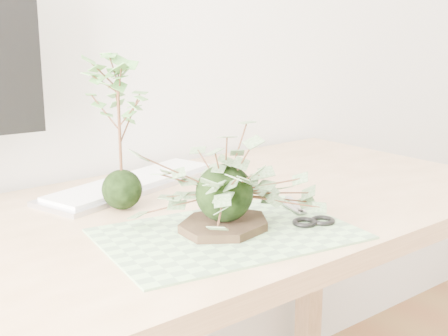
{
  "coord_description": "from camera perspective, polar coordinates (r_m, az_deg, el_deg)",
  "views": [
    {
      "loc": [
        -0.7,
        0.29,
        1.11
      ],
      "look_at": [
        0.0,
        1.14,
        0.84
      ],
      "focal_mm": 50.0,
      "sensor_mm": 36.0,
      "label": 1
    }
  ],
  "objects": [
    {
      "name": "maple_kokedama",
      "position": [
        1.2,
        -9.67,
        6.87
      ],
      "size": [
        0.23,
        0.23,
        0.33
      ],
      "rotation": [
        0.0,
        0.0,
        -0.44
      ],
      "color": "black",
      "rests_on": "desk"
    },
    {
      "name": "keyboard",
      "position": [
        1.4,
        -8.34,
        -1.39
      ],
      "size": [
        0.48,
        0.25,
        0.02
      ],
      "rotation": [
        0.0,
        0.0,
        0.27
      ],
      "color": "silver",
      "rests_on": "desk"
    },
    {
      "name": "stone_dish",
      "position": [
        1.1,
        0.03,
        -5.21
      ],
      "size": [
        0.21,
        0.21,
        0.01
      ],
      "primitive_type": "cylinder",
      "rotation": [
        0.0,
        0.0,
        0.18
      ],
      "color": "black",
      "rests_on": "cutting_mat"
    },
    {
      "name": "scissors",
      "position": [
        1.17,
        8.15,
        -4.44
      ],
      "size": [
        0.09,
        0.19,
        0.01
      ],
      "rotation": [
        0.0,
        0.0,
        -0.4
      ],
      "color": "#939395",
      "rests_on": "cutting_mat"
    },
    {
      "name": "ivy_kokedama",
      "position": [
        1.07,
        0.03,
        0.14
      ],
      "size": [
        0.37,
        0.37,
        0.2
      ],
      "rotation": [
        0.0,
        0.0,
        -0.36
      ],
      "color": "black",
      "rests_on": "stone_dish"
    },
    {
      "name": "desk",
      "position": [
        1.22,
        -5.73,
        -8.41
      ],
      "size": [
        1.6,
        0.7,
        0.74
      ],
      "color": "tan",
      "rests_on": "ground_plane"
    },
    {
      "name": "cutting_mat",
      "position": [
        1.09,
        0.38,
        -6.04
      ],
      "size": [
        0.47,
        0.36,
        0.0
      ],
      "primitive_type": "cube",
      "rotation": [
        0.0,
        0.0,
        -0.17
      ],
      "color": "#5D7E5C",
      "rests_on": "desk"
    }
  ]
}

